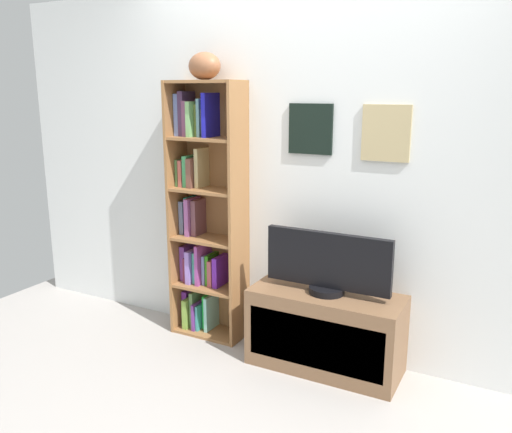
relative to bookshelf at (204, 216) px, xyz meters
name	(u,v)px	position (x,y,z in m)	size (l,w,h in m)	color
back_wall	(309,174)	(0.73, 0.13, 0.34)	(4.80, 0.08, 2.38)	silver
bookshelf	(204,216)	(0.00, 0.00, 0.00)	(0.52, 0.26, 1.78)	#906138
football	(204,66)	(0.05, -0.03, 1.01)	(0.26, 0.18, 0.18)	brown
tv_stand	(325,331)	(0.96, -0.11, -0.61)	(0.94, 0.40, 0.50)	brown
television	(327,264)	(0.96, -0.11, -0.17)	(0.79, 0.22, 0.38)	black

